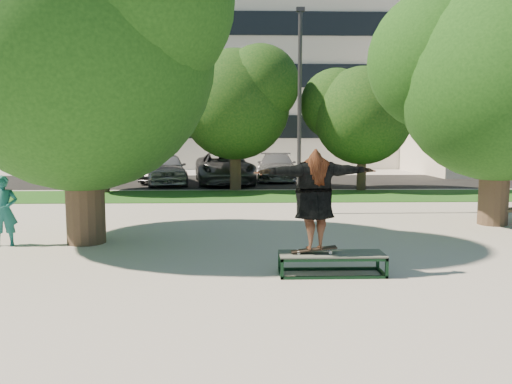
{
  "coord_description": "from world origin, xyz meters",
  "views": [
    {
      "loc": [
        -0.76,
        -10.03,
        2.37
      ],
      "look_at": [
        -0.44,
        0.6,
        1.17
      ],
      "focal_mm": 35.0,
      "sensor_mm": 36.0,
      "label": 1
    }
  ],
  "objects_px": {
    "tree_left": "(76,40)",
    "bystander": "(4,211)",
    "lamppost": "(299,110)",
    "car_silver_a": "(166,169)",
    "car_dark": "(158,170)",
    "tree_right": "(496,70)",
    "car_silver_b": "(277,167)",
    "grind_box": "(332,264)",
    "car_grey": "(224,167)"
  },
  "relations": [
    {
      "from": "car_silver_a",
      "to": "car_dark",
      "type": "distance_m",
      "value": 1.34
    },
    {
      "from": "tree_left",
      "to": "bystander",
      "type": "bearing_deg",
      "value": -167.37
    },
    {
      "from": "bystander",
      "to": "car_dark",
      "type": "height_order",
      "value": "bystander"
    },
    {
      "from": "bystander",
      "to": "car_grey",
      "type": "bearing_deg",
      "value": 57.49
    },
    {
      "from": "car_dark",
      "to": "car_silver_b",
      "type": "distance_m",
      "value": 6.22
    },
    {
      "from": "bystander",
      "to": "car_silver_b",
      "type": "distance_m",
      "value": 17.25
    },
    {
      "from": "tree_left",
      "to": "bystander",
      "type": "xyz_separation_m",
      "value": [
        -1.57,
        -0.35,
        -3.66
      ]
    },
    {
      "from": "car_silver_a",
      "to": "car_dark",
      "type": "xyz_separation_m",
      "value": [
        -0.58,
        1.2,
        -0.14
      ]
    },
    {
      "from": "lamppost",
      "to": "car_silver_a",
      "type": "relative_size",
      "value": 1.34
    },
    {
      "from": "tree_left",
      "to": "car_grey",
      "type": "xyz_separation_m",
      "value": [
        2.7,
        13.64,
        -3.62
      ]
    },
    {
      "from": "grind_box",
      "to": "car_grey",
      "type": "xyz_separation_m",
      "value": [
        -2.38,
        16.45,
        0.62
      ]
    },
    {
      "from": "tree_right",
      "to": "car_dark",
      "type": "height_order",
      "value": "tree_right"
    },
    {
      "from": "grind_box",
      "to": "tree_left",
      "type": "bearing_deg",
      "value": 151.08
    },
    {
      "from": "car_dark",
      "to": "car_grey",
      "type": "relative_size",
      "value": 0.67
    },
    {
      "from": "car_grey",
      "to": "bystander",
      "type": "bearing_deg",
      "value": -113.82
    },
    {
      "from": "tree_left",
      "to": "car_dark",
      "type": "distance_m",
      "value": 15.0
    },
    {
      "from": "grind_box",
      "to": "bystander",
      "type": "height_order",
      "value": "bystander"
    },
    {
      "from": "lamppost",
      "to": "car_silver_b",
      "type": "relative_size",
      "value": 1.22
    },
    {
      "from": "tree_left",
      "to": "car_dark",
      "type": "relative_size",
      "value": 1.82
    },
    {
      "from": "tree_right",
      "to": "car_dark",
      "type": "bearing_deg",
      "value": 131.1
    },
    {
      "from": "tree_left",
      "to": "bystander",
      "type": "relative_size",
      "value": 4.65
    },
    {
      "from": "tree_right",
      "to": "bystander",
      "type": "relative_size",
      "value": 4.25
    },
    {
      "from": "grind_box",
      "to": "car_silver_a",
      "type": "xyz_separation_m",
      "value": [
        -5.21,
        16.11,
        0.59
      ]
    },
    {
      "from": "car_silver_a",
      "to": "lamppost",
      "type": "bearing_deg",
      "value": -71.65
    },
    {
      "from": "tree_right",
      "to": "car_dark",
      "type": "distance_m",
      "value": 16.96
    },
    {
      "from": "car_dark",
      "to": "bystander",
      "type": "bearing_deg",
      "value": -94.47
    },
    {
      "from": "car_grey",
      "to": "grind_box",
      "type": "bearing_deg",
      "value": -88.59
    },
    {
      "from": "tree_right",
      "to": "car_silver_b",
      "type": "relative_size",
      "value": 1.3
    },
    {
      "from": "lamppost",
      "to": "car_dark",
      "type": "relative_size",
      "value": 1.56
    },
    {
      "from": "bystander",
      "to": "car_silver_b",
      "type": "relative_size",
      "value": 0.31
    },
    {
      "from": "lamppost",
      "to": "car_dark",
      "type": "distance_m",
      "value": 12.43
    },
    {
      "from": "bystander",
      "to": "car_silver_a",
      "type": "distance_m",
      "value": 13.73
    },
    {
      "from": "grind_box",
      "to": "car_silver_b",
      "type": "relative_size",
      "value": 0.36
    },
    {
      "from": "tree_left",
      "to": "car_silver_a",
      "type": "xyz_separation_m",
      "value": [
        -0.12,
        13.3,
        -3.64
      ]
    },
    {
      "from": "lamppost",
      "to": "bystander",
      "type": "relative_size",
      "value": 3.99
    },
    {
      "from": "grind_box",
      "to": "bystander",
      "type": "xyz_separation_m",
      "value": [
        -6.66,
        2.46,
        0.58
      ]
    },
    {
      "from": "tree_right",
      "to": "bystander",
      "type": "bearing_deg",
      "value": -168.75
    },
    {
      "from": "lamppost",
      "to": "car_silver_a",
      "type": "distance_m",
      "value": 11.1
    },
    {
      "from": "grind_box",
      "to": "car_dark",
      "type": "relative_size",
      "value": 0.46
    },
    {
      "from": "tree_left",
      "to": "bystander",
      "type": "height_order",
      "value": "tree_left"
    },
    {
      "from": "tree_left",
      "to": "car_grey",
      "type": "distance_m",
      "value": 14.37
    },
    {
      "from": "tree_left",
      "to": "car_silver_a",
      "type": "distance_m",
      "value": 13.79
    },
    {
      "from": "tree_left",
      "to": "car_silver_b",
      "type": "relative_size",
      "value": 1.42
    },
    {
      "from": "tree_left",
      "to": "tree_right",
      "type": "distance_m",
      "value": 10.41
    },
    {
      "from": "grind_box",
      "to": "car_grey",
      "type": "relative_size",
      "value": 0.31
    },
    {
      "from": "grind_box",
      "to": "car_silver_a",
      "type": "relative_size",
      "value": 0.39
    },
    {
      "from": "car_silver_a",
      "to": "car_grey",
      "type": "height_order",
      "value": "car_grey"
    },
    {
      "from": "lamppost",
      "to": "car_silver_b",
      "type": "xyz_separation_m",
      "value": [
        0.15,
        11.5,
        -2.43
      ]
    },
    {
      "from": "tree_right",
      "to": "tree_left",
      "type": "bearing_deg",
      "value": -168.97
    },
    {
      "from": "bystander",
      "to": "tree_right",
      "type": "bearing_deg",
      "value": -4.27
    }
  ]
}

